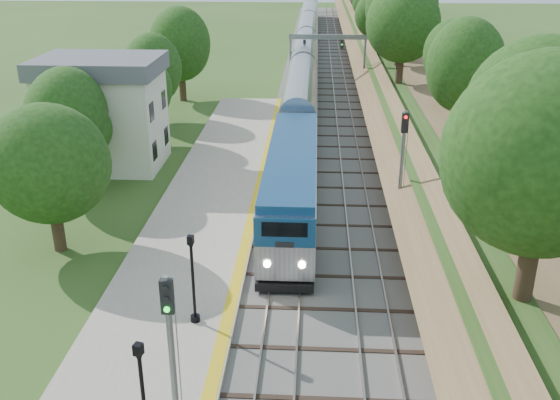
# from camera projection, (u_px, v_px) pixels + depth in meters

# --- Properties ---
(trackbed) EXTENTS (9.50, 170.00, 0.28)m
(trackbed) POSITION_uv_depth(u_px,v_px,m) (322.00, 82.00, 73.35)
(trackbed) COLOR #4C4944
(trackbed) RESTS_ON ground
(platform) EXTENTS (6.40, 68.00, 0.38)m
(platform) POSITION_uv_depth(u_px,v_px,m) (191.00, 253.00, 33.18)
(platform) COLOR gray
(platform) RESTS_ON ground
(yellow_stripe) EXTENTS (0.55, 68.00, 0.01)m
(yellow_stripe) POSITION_uv_depth(u_px,v_px,m) (244.00, 251.00, 32.95)
(yellow_stripe) COLOR gold
(yellow_stripe) RESTS_ON platform
(embankment) EXTENTS (10.64, 170.00, 11.70)m
(embankment) POSITION_uv_depth(u_px,v_px,m) (394.00, 66.00, 72.18)
(embankment) COLOR brown
(embankment) RESTS_ON ground
(station_building) EXTENTS (8.60, 6.60, 8.00)m
(station_building) POSITION_uv_depth(u_px,v_px,m) (104.00, 112.00, 45.01)
(station_building) COLOR silver
(station_building) RESTS_ON ground
(signal_gantry) EXTENTS (8.40, 0.38, 6.20)m
(signal_gantry) POSITION_uv_depth(u_px,v_px,m) (328.00, 48.00, 66.87)
(signal_gantry) COLOR slate
(signal_gantry) RESTS_ON ground
(trees_behind_platform) EXTENTS (7.82, 53.32, 7.21)m
(trees_behind_platform) POSITION_uv_depth(u_px,v_px,m) (100.00, 146.00, 36.11)
(trees_behind_platform) COLOR #332316
(trees_behind_platform) RESTS_ON ground
(train) EXTENTS (2.86, 114.96, 4.21)m
(train) POSITION_uv_depth(u_px,v_px,m) (306.00, 51.00, 80.56)
(train) COLOR black
(train) RESTS_ON trackbed
(lamppost_far) EXTENTS (0.40, 0.40, 4.09)m
(lamppost_far) POSITION_uv_depth(u_px,v_px,m) (193.00, 284.00, 26.21)
(lamppost_far) COLOR black
(lamppost_far) RESTS_ON platform
(signal_platform) EXTENTS (0.37, 0.30, 6.39)m
(signal_platform) POSITION_uv_depth(u_px,v_px,m) (171.00, 348.00, 18.66)
(signal_platform) COLOR slate
(signal_platform) RESTS_ON platform
(signal_farside) EXTENTS (0.38, 0.30, 6.86)m
(signal_farside) POSITION_uv_depth(u_px,v_px,m) (402.00, 157.00, 34.90)
(signal_farside) COLOR slate
(signal_farside) RESTS_ON ground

